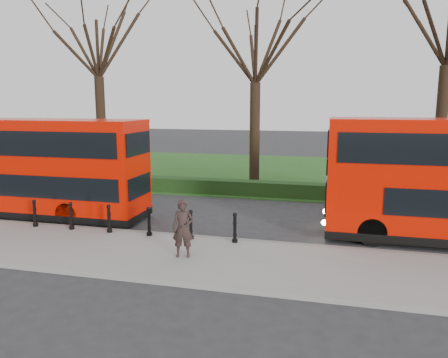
# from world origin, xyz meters

# --- Properties ---
(ground) EXTENTS (120.00, 120.00, 0.00)m
(ground) POSITION_xyz_m (0.00, 0.00, 0.00)
(ground) COLOR #28282B
(ground) RESTS_ON ground
(pavement) EXTENTS (60.00, 4.00, 0.15)m
(pavement) POSITION_xyz_m (0.00, -3.00, 0.07)
(pavement) COLOR gray
(pavement) RESTS_ON ground
(kerb) EXTENTS (60.00, 0.25, 0.16)m
(kerb) POSITION_xyz_m (0.00, -1.00, 0.07)
(kerb) COLOR slate
(kerb) RESTS_ON ground
(grass_verge) EXTENTS (60.00, 18.00, 0.06)m
(grass_verge) POSITION_xyz_m (0.00, 15.00, 0.03)
(grass_verge) COLOR #20511B
(grass_verge) RESTS_ON ground
(hedge) EXTENTS (60.00, 0.90, 0.80)m
(hedge) POSITION_xyz_m (0.00, 6.80, 0.40)
(hedge) COLOR black
(hedge) RESTS_ON ground
(yellow_line_outer) EXTENTS (60.00, 0.10, 0.01)m
(yellow_line_outer) POSITION_xyz_m (0.00, -0.70, 0.01)
(yellow_line_outer) COLOR yellow
(yellow_line_outer) RESTS_ON ground
(yellow_line_inner) EXTENTS (60.00, 0.10, 0.01)m
(yellow_line_inner) POSITION_xyz_m (0.00, -0.50, 0.01)
(yellow_line_inner) COLOR yellow
(yellow_line_inner) RESTS_ON ground
(tree_left) EXTENTS (7.52, 7.52, 11.75)m
(tree_left) POSITION_xyz_m (-8.00, 10.00, 8.55)
(tree_left) COLOR black
(tree_left) RESTS_ON ground
(tree_mid) EXTENTS (6.97, 6.97, 10.90)m
(tree_mid) POSITION_xyz_m (2.00, 10.00, 7.92)
(tree_mid) COLOR black
(tree_mid) RESTS_ON ground
(bollard_row) EXTENTS (8.06, 0.15, 1.00)m
(bollard_row) POSITION_xyz_m (-0.56, -1.35, 0.65)
(bollard_row) COLOR black
(bollard_row) RESTS_ON pavement
(bus_lead) EXTENTS (10.50, 2.41, 4.18)m
(bus_lead) POSITION_xyz_m (-6.20, 0.49, 2.10)
(bus_lead) COLOR #C80F00
(bus_lead) RESTS_ON ground
(pedestrian) EXTENTS (0.73, 0.55, 1.81)m
(pedestrian) POSITION_xyz_m (2.16, -3.12, 1.05)
(pedestrian) COLOR #2D1F1C
(pedestrian) RESTS_ON pavement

